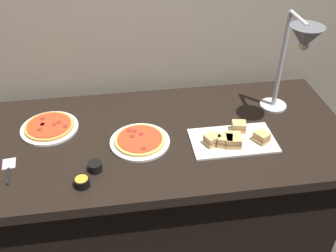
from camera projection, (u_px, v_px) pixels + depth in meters
ground_plane at (158, 235)px, 2.33m from camera, size 8.00×8.00×0.00m
back_wall at (142, 10)px, 2.01m from camera, size 4.40×0.04×2.40m
buffet_table at (157, 190)px, 2.10m from camera, size 1.90×0.84×0.76m
heat_lamp at (299, 46)px, 1.72m from camera, size 0.15×0.32×0.53m
pizza_plate_front at (49, 127)px, 1.91m from camera, size 0.28×0.28×0.03m
pizza_plate_center at (140, 141)px, 1.82m from camera, size 0.28×0.28×0.03m
sandwich_platter at (233, 139)px, 1.82m from camera, size 0.40×0.23×0.06m
sauce_cup_near at (95, 166)px, 1.67m from camera, size 0.06×0.06×0.04m
sauce_cup_far at (82, 182)px, 1.59m from camera, size 0.07×0.07×0.04m
serving_spatula at (9, 170)px, 1.68m from camera, size 0.06×0.17×0.01m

